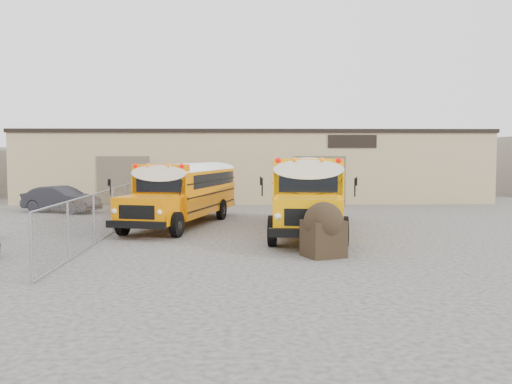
{
  "coord_description": "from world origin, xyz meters",
  "views": [
    {
      "loc": [
        -0.91,
        -19.87,
        3.24
      ],
      "look_at": [
        -0.24,
        3.54,
        1.6
      ],
      "focal_mm": 40.0,
      "sensor_mm": 36.0,
      "label": 1
    }
  ],
  "objects_px": {
    "school_bus_left": "(222,182)",
    "school_bus_right": "(308,180)",
    "car_dark": "(61,199)",
    "tarp_bundle": "(324,229)"
  },
  "relations": [
    {
      "from": "school_bus_right",
      "to": "car_dark",
      "type": "height_order",
      "value": "school_bus_right"
    },
    {
      "from": "school_bus_left",
      "to": "school_bus_right",
      "type": "relative_size",
      "value": 0.92
    },
    {
      "from": "school_bus_left",
      "to": "school_bus_right",
      "type": "bearing_deg",
      "value": -17.09
    },
    {
      "from": "school_bus_left",
      "to": "school_bus_right",
      "type": "xyz_separation_m",
      "value": [
        4.6,
        -1.41,
        0.15
      ]
    },
    {
      "from": "tarp_bundle",
      "to": "car_dark",
      "type": "height_order",
      "value": "tarp_bundle"
    },
    {
      "from": "school_bus_left",
      "to": "tarp_bundle",
      "type": "distance_m",
      "value": 14.37
    },
    {
      "from": "car_dark",
      "to": "tarp_bundle",
      "type": "bearing_deg",
      "value": -115.7
    },
    {
      "from": "school_bus_left",
      "to": "school_bus_right",
      "type": "distance_m",
      "value": 4.82
    },
    {
      "from": "school_bus_left",
      "to": "tarp_bundle",
      "type": "height_order",
      "value": "school_bus_left"
    },
    {
      "from": "tarp_bundle",
      "to": "school_bus_left",
      "type": "bearing_deg",
      "value": 104.46
    }
  ]
}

